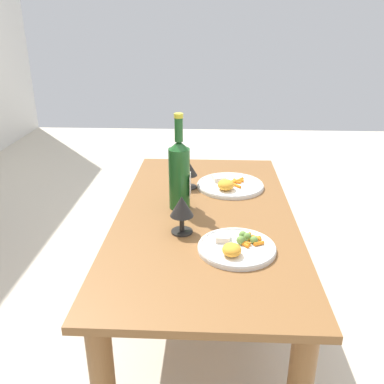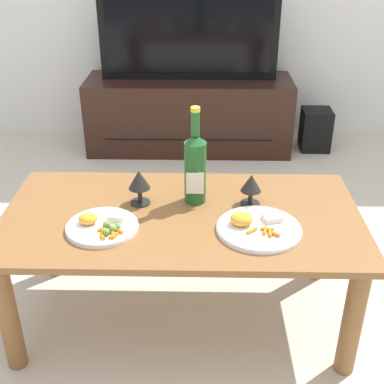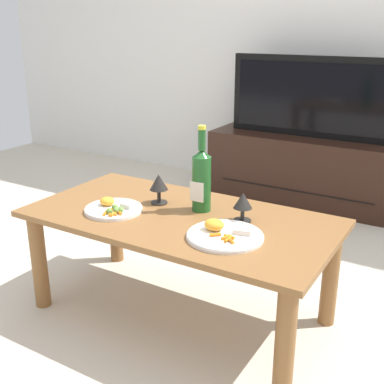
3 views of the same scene
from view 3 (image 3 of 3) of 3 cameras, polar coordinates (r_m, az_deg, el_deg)
ground_plane at (r=2.27m, az=-1.36°, el=-14.02°), size 6.40×6.40×0.00m
back_wall at (r=3.78m, az=16.22°, el=19.30°), size 6.40×0.10×2.60m
dining_table at (r=2.08m, az=-1.45°, el=-4.84°), size 1.30×0.67×0.48m
tv_stand at (r=3.62m, az=13.06°, el=2.62°), size 1.37×0.45×0.49m
tv_screen at (r=3.51m, az=13.69°, el=10.80°), size 1.14×0.05×0.55m
wine_bottle at (r=2.06m, az=1.13°, el=1.68°), size 0.08×0.08×0.37m
goblet_left at (r=2.16m, az=-3.93°, el=0.97°), size 0.08×0.08×0.14m
goblet_right at (r=1.97m, az=6.00°, el=-1.22°), size 0.08×0.08×0.12m
dinner_plate_left at (r=2.11m, az=-9.21°, el=-1.91°), size 0.25×0.25×0.05m
dinner_plate_right at (r=1.84m, az=3.81°, el=-4.98°), size 0.29×0.29×0.06m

